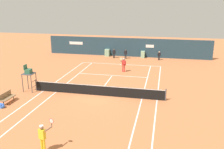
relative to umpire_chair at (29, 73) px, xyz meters
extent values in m
plane|color=#C67042|center=(6.54, 0.21, -1.72)|extent=(80.00, 80.00, 0.00)
cube|color=white|center=(6.54, 11.91, -1.72)|extent=(10.60, 0.10, 0.01)
cube|color=white|center=(1.24, 0.21, -1.72)|extent=(0.10, 23.40, 0.01)
cube|color=white|center=(2.54, 0.21, -1.72)|extent=(0.10, 23.40, 0.01)
cube|color=white|center=(10.54, 0.21, -1.72)|extent=(0.10, 23.40, 0.01)
cube|color=white|center=(11.84, 0.21, -1.72)|extent=(0.10, 23.40, 0.01)
cube|color=white|center=(6.54, 6.61, -1.72)|extent=(8.00, 0.10, 0.01)
cube|color=white|center=(6.54, 3.41, -1.72)|extent=(0.10, 6.40, 0.01)
cube|color=white|center=(6.54, 11.76, -1.72)|extent=(0.10, 0.24, 0.01)
cylinder|color=#4C4C51|center=(0.54, 0.21, -1.19)|extent=(0.10, 0.10, 1.07)
cylinder|color=#4C4C51|center=(12.54, 0.21, -1.19)|extent=(0.10, 0.10, 1.07)
cube|color=black|center=(6.54, 0.21, -1.25)|extent=(12.00, 0.03, 0.95)
cube|color=white|center=(6.54, 0.21, -0.80)|extent=(12.00, 0.04, 0.06)
cube|color=#233D4C|center=(6.54, 17.21, -0.31)|extent=(25.00, 0.24, 2.82)
cube|color=white|center=(-1.63, 17.07, 0.07)|extent=(2.20, 0.02, 0.44)
cube|color=white|center=(10.03, 17.07, 0.00)|extent=(1.21, 0.02, 0.44)
cube|color=#8CB793|center=(3.56, 16.66, -1.18)|extent=(0.66, 0.70, 1.08)
cube|color=#8CB793|center=(9.06, 16.66, -1.22)|extent=(0.55, 0.70, 1.01)
cylinder|color=#47474C|center=(0.46, 0.45, -0.89)|extent=(0.07, 0.07, 1.67)
cylinder|color=#47474C|center=(0.46, -0.45, -0.89)|extent=(0.07, 0.07, 1.67)
cylinder|color=#47474C|center=(-0.44, 0.45, -0.89)|extent=(0.07, 0.07, 1.67)
cylinder|color=#47474C|center=(-0.44, -0.45, -0.89)|extent=(0.07, 0.07, 1.67)
cylinder|color=#47474C|center=(0.46, 0.00, -1.22)|extent=(0.04, 0.81, 0.04)
cylinder|color=#47474C|center=(0.46, 0.00, -0.72)|extent=(0.04, 0.81, 0.04)
cube|color=#47474C|center=(0.01, 0.00, -0.02)|extent=(1.00, 1.00, 0.06)
cube|color=#2D664C|center=(0.01, 0.00, 0.21)|extent=(0.52, 0.56, 0.40)
cube|color=#2D664C|center=(-0.28, 0.00, 0.58)|extent=(0.06, 0.56, 0.45)
cylinder|color=#38383D|center=(-0.25, -2.29, -1.53)|extent=(0.06, 0.06, 0.38)
cylinder|color=#38383D|center=(-0.25, -3.64, -1.53)|extent=(0.06, 0.06, 0.38)
cube|color=olive|center=(-0.25, -2.96, -1.30)|extent=(0.48, 1.51, 0.08)
cube|color=olive|center=(-0.52, -2.96, -1.05)|extent=(0.06, 1.51, 0.42)
cube|color=blue|center=(-0.37, -3.99, -1.56)|extent=(0.76, 0.46, 0.32)
sphere|color=blue|center=(-0.02, -4.07, -1.56)|extent=(0.29, 0.29, 0.28)
cylinder|color=red|center=(7.62, 8.41, -1.31)|extent=(0.13, 0.13, 0.83)
cylinder|color=red|center=(7.44, 8.41, -1.31)|extent=(0.13, 0.13, 0.83)
cube|color=red|center=(7.53, 8.41, -0.61)|extent=(0.37, 0.21, 0.58)
sphere|color=#8C664C|center=(7.53, 8.41, -0.20)|extent=(0.23, 0.23, 0.23)
cylinder|color=white|center=(7.53, 8.41, -0.12)|extent=(0.22, 0.22, 0.06)
cylinder|color=red|center=(7.76, 8.41, -0.65)|extent=(0.09, 0.09, 0.56)
cylinder|color=#8C664C|center=(7.31, 8.13, -0.37)|extent=(0.09, 0.56, 0.09)
cylinder|color=black|center=(7.31, 7.85, -0.26)|extent=(0.03, 0.03, 0.22)
torus|color=yellow|center=(7.31, 7.85, -0.01)|extent=(0.30, 0.03, 0.30)
cylinder|color=silver|center=(7.31, 7.85, -0.01)|extent=(0.26, 0.01, 0.26)
cylinder|color=yellow|center=(5.83, -8.83, -1.31)|extent=(0.13, 0.13, 0.83)
cylinder|color=yellow|center=(6.00, -8.88, -1.31)|extent=(0.13, 0.13, 0.83)
cube|color=yellow|center=(5.92, -8.85, -0.60)|extent=(0.41, 0.30, 0.58)
sphere|color=#8C664C|center=(5.92, -8.85, -0.20)|extent=(0.23, 0.23, 0.23)
cylinder|color=white|center=(5.92, -8.85, -0.11)|extent=(0.22, 0.22, 0.06)
cylinder|color=yellow|center=(5.69, -8.79, -0.64)|extent=(0.09, 0.09, 0.56)
cylinder|color=#8C664C|center=(6.21, -8.64, -0.36)|extent=(0.23, 0.56, 0.09)
cylinder|color=black|center=(6.28, -8.37, -0.25)|extent=(0.03, 0.03, 0.22)
torus|color=#DB3838|center=(6.28, -8.37, 0.00)|extent=(0.30, 0.10, 0.30)
cylinder|color=silver|center=(6.28, -8.37, 0.00)|extent=(0.25, 0.07, 0.26)
cylinder|color=black|center=(11.56, 15.55, -1.39)|extent=(0.11, 0.11, 0.65)
cylinder|color=black|center=(11.42, 15.53, -1.39)|extent=(0.11, 0.11, 0.65)
cube|color=black|center=(11.49, 15.54, -0.84)|extent=(0.32, 0.22, 0.46)
sphere|color=beige|center=(11.49, 15.54, -0.52)|extent=(0.18, 0.18, 0.18)
cylinder|color=black|center=(11.67, 15.58, -0.87)|extent=(0.07, 0.07, 0.44)
cylinder|color=black|center=(11.31, 15.50, -0.87)|extent=(0.07, 0.07, 0.44)
cylinder|color=black|center=(6.70, 15.53, -1.37)|extent=(0.11, 0.11, 0.69)
cylinder|color=black|center=(6.54, 15.55, -1.37)|extent=(0.11, 0.11, 0.69)
cube|color=black|center=(6.62, 15.54, -0.79)|extent=(0.33, 0.21, 0.48)
sphere|color=brown|center=(6.62, 15.54, -0.45)|extent=(0.19, 0.19, 0.19)
cylinder|color=black|center=(6.81, 15.52, -0.82)|extent=(0.07, 0.07, 0.47)
cylinder|color=black|center=(6.43, 15.56, -0.82)|extent=(0.07, 0.07, 0.47)
cylinder|color=black|center=(4.94, 15.55, -1.37)|extent=(0.11, 0.11, 0.70)
cylinder|color=black|center=(4.79, 15.54, -1.37)|extent=(0.11, 0.11, 0.70)
cube|color=black|center=(4.87, 15.54, -0.78)|extent=(0.32, 0.19, 0.49)
sphere|color=brown|center=(4.87, 15.54, -0.44)|extent=(0.19, 0.19, 0.19)
cylinder|color=black|center=(5.06, 15.55, -0.82)|extent=(0.07, 0.07, 0.47)
cylinder|color=black|center=(4.67, 15.53, -0.82)|extent=(0.07, 0.07, 0.47)
sphere|color=#CCE033|center=(11.40, 7.44, -1.69)|extent=(0.07, 0.07, 0.07)
camera|label=1|loc=(12.22, -19.81, 6.37)|focal=39.56mm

